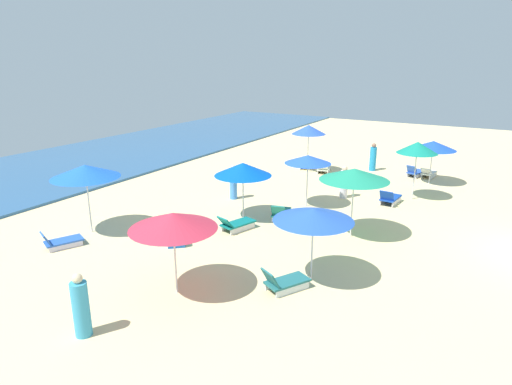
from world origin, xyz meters
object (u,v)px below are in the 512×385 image
umbrella_6 (417,148)px  beachgoer_3 (344,183)px  lounge_chair_2_1 (324,169)px  lounge_chair_5_0 (284,282)px  lounge_chair_3_1 (281,213)px  lounge_chair_8_1 (429,173)px  lounge_chair_2_0 (306,164)px  umbrella_8 (433,145)px  umbrella_2 (309,130)px  umbrella_0 (85,171)px  lounge_chair_0_0 (61,241)px  umbrella_3 (243,169)px  umbrella_7 (354,174)px  lounge_chair_8_0 (416,172)px  beachgoer_0 (373,158)px  beachgoer_1 (81,307)px  umbrella_5 (313,215)px  cooler_box_0 (176,241)px  beachgoer_2 (233,183)px  umbrella_1 (173,221)px  umbrella_4 (308,159)px  lounge_chair_6_0 (390,198)px  lounge_chair_3_0 (236,224)px

umbrella_6 → beachgoer_3: umbrella_6 is taller
lounge_chair_2_1 → lounge_chair_5_0: bearing=93.8°
lounge_chair_3_1 → lounge_chair_8_1: bearing=-127.1°
lounge_chair_2_0 → umbrella_8: (0.22, -6.92, 1.76)m
umbrella_2 → beachgoer_3: (-3.66, -3.46, -1.74)m
lounge_chair_5_0 → lounge_chair_8_1: (15.13, -1.28, -0.02)m
umbrella_6 → lounge_chair_8_1: bearing=0.7°
umbrella_0 → lounge_chair_2_1: size_ratio=1.71×
lounge_chair_2_0 → umbrella_8: size_ratio=0.61×
lounge_chair_0_0 → lounge_chair_2_1: bearing=-81.3°
umbrella_3 → umbrella_7: umbrella_7 is taller
umbrella_3 → umbrella_8: size_ratio=1.02×
lounge_chair_8_0 → beachgoer_3: 6.16m
lounge_chair_3_1 → beachgoer_3: beachgoer_3 is taller
lounge_chair_2_1 → umbrella_7: umbrella_7 is taller
umbrella_2 → lounge_chair_8_1: umbrella_2 is taller
lounge_chair_3_1 → beachgoer_0: size_ratio=0.95×
lounge_chair_8_1 → beachgoer_1: size_ratio=0.89×
beachgoer_0 → umbrella_5: bearing=166.1°
cooler_box_0 → lounge_chair_8_0: bearing=-150.9°
umbrella_2 → umbrella_3: bearing=-174.2°
beachgoer_2 → umbrella_1: bearing=119.6°
umbrella_4 → beachgoer_0: 8.07m
umbrella_0 → beachgoer_1: bearing=-131.9°
lounge_chair_6_0 → umbrella_8: size_ratio=0.62×
lounge_chair_0_0 → umbrella_5: (2.13, -8.49, 1.84)m
lounge_chair_3_0 → umbrella_7: (1.62, -3.98, 2.11)m
umbrella_0 → umbrella_1: 6.10m
lounge_chair_0_0 → lounge_chair_5_0: bearing=-147.6°
lounge_chair_2_0 → beachgoer_2: beachgoer_2 is taller
beachgoer_0 → beachgoer_1: (-19.46, 1.32, -0.01)m
lounge_chair_5_0 → lounge_chair_8_0: bearing=-64.1°
lounge_chair_6_0 → beachgoer_1: (-13.68, 3.78, 0.47)m
lounge_chair_3_0 → umbrella_5: bearing=168.0°
lounge_chair_2_0 → lounge_chair_6_0: lounge_chair_6_0 is taller
lounge_chair_5_0 → umbrella_8: umbrella_8 is taller
umbrella_3 → lounge_chair_8_1: 12.08m
umbrella_4 → lounge_chair_8_0: umbrella_4 is taller
umbrella_1 → cooler_box_0: (2.47, 2.08, -1.94)m
umbrella_0 → umbrella_3: (4.15, -4.21, -0.29)m
lounge_chair_2_1 → cooler_box_0: bearing=74.3°
umbrella_2 → lounge_chair_5_0: 14.00m
umbrella_3 → umbrella_5: size_ratio=1.00×
umbrella_0 → lounge_chair_3_0: bearing=-58.6°
lounge_chair_6_0 → umbrella_7: size_ratio=0.55×
lounge_chair_5_0 → beachgoer_1: bearing=81.9°
umbrella_5 → umbrella_7: bearing=1.5°
lounge_chair_6_0 → beachgoer_3: beachgoer_3 is taller
lounge_chair_0_0 → umbrella_8: 17.96m
lounge_chair_6_0 → umbrella_2: bearing=-27.5°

